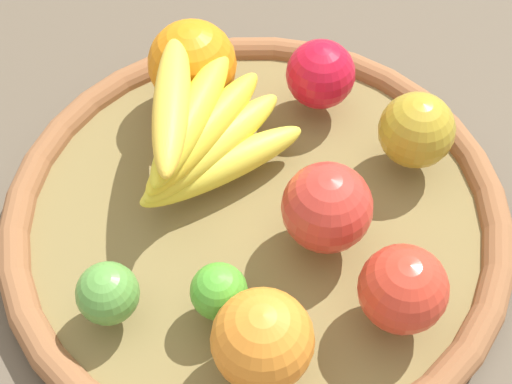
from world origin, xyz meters
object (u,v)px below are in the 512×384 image
lime_1 (213,290)px  lime_0 (108,293)px  apple_1 (403,289)px  apple_0 (321,74)px  orange_0 (192,64)px  apple_2 (417,130)px  banana_bunch (201,132)px  apple_3 (327,208)px  orange_1 (262,340)px

lime_1 → lime_0: size_ratio=0.92×
lime_1 → lime_0: bearing=109.3°
apple_1 → apple_0: (0.21, 0.11, -0.00)m
orange_0 → lime_0: (-0.24, -0.01, -0.02)m
apple_2 → lime_1: bearing=147.8°
orange_0 → lime_1: size_ratio=1.84×
orange_0 → banana_bunch: bearing=-155.6°
apple_1 → apple_2: size_ratio=1.02×
apple_2 → lime_0: apple_2 is taller
apple_3 → banana_bunch: (0.04, 0.12, 0.01)m
orange_1 → apple_1: orange_1 is taller
apple_2 → apple_0: bearing=65.2°
apple_1 → lime_1: bearing=103.9°
banana_bunch → apple_0: size_ratio=2.55×
apple_1 → apple_0: size_ratio=1.06×
banana_bunch → apple_1: bearing=-116.9°
apple_2 → lime_0: size_ratio=1.37×
orange_1 → apple_2: orange_1 is taller
apple_1 → apple_0: 0.23m
apple_3 → lime_1: 0.11m
apple_3 → lime_0: bearing=129.1°
lime_1 → orange_1: orange_1 is taller
apple_2 → apple_3: bearing=152.2°
apple_2 → banana_bunch: bearing=109.7°
orange_0 → lime_0: 0.24m
lime_0 → orange_0: bearing=3.2°
orange_0 → apple_2: orange_0 is taller
lime_1 → apple_2: apple_2 is taller
apple_2 → apple_1: bearing=-174.4°
orange_1 → apple_0: size_ratio=1.16×
banana_bunch → orange_1: size_ratio=2.20×
orange_0 → lime_0: bearing=-176.8°
lime_1 → orange_1: 0.06m
banana_bunch → apple_1: size_ratio=2.42×
lime_1 → lime_0: lime_0 is taller
apple_0 → lime_0: 0.29m
apple_3 → orange_1: bearing=172.1°
orange_0 → apple_1: (-0.18, -0.23, -0.01)m
orange_0 → apple_0: 0.12m
apple_0 → apple_3: bearing=-164.7°
orange_0 → apple_3: bearing=-127.7°
lime_1 → apple_2: bearing=-32.2°
orange_0 → banana_bunch: banana_bunch is taller
lime_1 → apple_0: apple_0 is taller
apple_3 → lime_0: 0.19m
orange_0 → banana_bunch: 0.09m
apple_3 → banana_bunch: banana_bunch is taller
lime_0 → banana_bunch: bearing=-8.0°
banana_bunch → apple_2: size_ratio=2.46×
orange_0 → apple_1: size_ratio=1.20×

